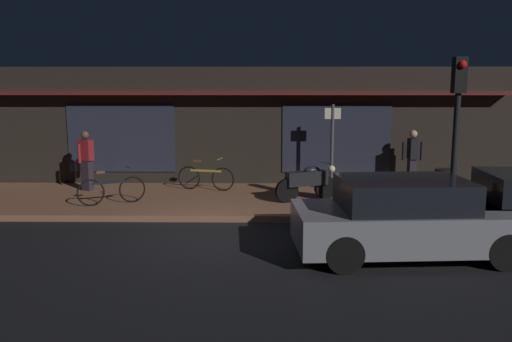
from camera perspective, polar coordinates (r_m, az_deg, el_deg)
name	(u,v)px	position (r m, az deg, el deg)	size (l,w,h in m)	color
ground_plane	(213,235)	(10.79, -4.78, -7.04)	(60.00, 60.00, 0.00)	black
sidewalk_slab	(224,200)	(13.67, -3.56, -3.21)	(18.00, 4.00, 0.15)	brown
storefront_building	(231,125)	(16.77, -2.73, 5.09)	(18.00, 3.30, 3.60)	black
motorcycle	(308,181)	(13.20, 5.73, -1.15)	(1.62, 0.84, 0.97)	black
bicycle_parked	(112,190)	(13.25, -15.63, -2.02)	(1.52, 0.75, 0.91)	black
bicycle_extra	(206,177)	(14.57, -5.57, -0.71)	(1.62, 0.51, 0.91)	black
person_photographer	(86,159)	(15.15, -18.20, 1.23)	(0.44, 0.60, 1.67)	#28232D
person_bystander	(412,158)	(15.34, 16.85, 1.40)	(0.61, 0.39, 1.67)	#28232D
sign_post	(332,142)	(14.48, 8.39, 3.17)	(0.44, 0.09, 2.40)	#47474C
trash_bin	(444,188)	(13.23, 20.04, -1.76)	(0.48, 0.48, 0.93)	#2D4C33
traffic_light_pole	(457,115)	(11.01, 21.28, 5.80)	(0.24, 0.33, 3.60)	black
parked_car_near	(408,218)	(9.65, 16.39, -5.03)	(4.21, 2.02, 1.42)	black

